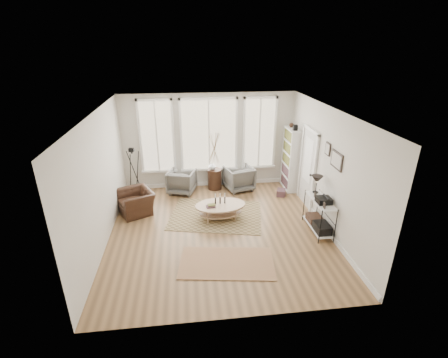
{
  "coord_description": "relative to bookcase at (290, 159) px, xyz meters",
  "views": [
    {
      "loc": [
        -0.69,
        -6.76,
        4.27
      ],
      "look_at": [
        0.2,
        0.6,
        1.1
      ],
      "focal_mm": 26.0,
      "sensor_mm": 36.0,
      "label": 1
    }
  ],
  "objects": [
    {
      "name": "armchair_left",
      "position": [
        -3.31,
        0.08,
        -0.6
      ],
      "size": [
        0.96,
        0.98,
        0.71
      ],
      "primitive_type": "imported",
      "rotation": [
        0.0,
        0.0,
        2.84
      ],
      "color": "#61605C",
      "rests_on": "ground"
    },
    {
      "name": "armchair_right",
      "position": [
        -1.57,
        0.09,
        -0.58
      ],
      "size": [
        0.98,
        1.0,
        0.75
      ],
      "primitive_type": "imported",
      "rotation": [
        0.0,
        0.0,
        3.41
      ],
      "color": "#61605C",
      "rests_on": "ground"
    },
    {
      "name": "book_stack_near",
      "position": [
        -0.39,
        -0.52,
        -0.86
      ],
      "size": [
        0.33,
        0.36,
        0.19
      ],
      "primitive_type": "cube",
      "rotation": [
        0.0,
        0.0,
        -0.38
      ],
      "color": "maroon",
      "rests_on": "ground"
    },
    {
      "name": "accent_chair",
      "position": [
        -4.54,
        -1.03,
        -0.65
      ],
      "size": [
        1.21,
        1.15,
        0.61
      ],
      "primitive_type": "imported",
      "rotation": [
        0.0,
        0.0,
        -1.12
      ],
      "color": "#351F15",
      "rests_on": "ground"
    },
    {
      "name": "bookcase",
      "position": [
        0.0,
        0.0,
        0.0
      ],
      "size": [
        0.31,
        0.85,
        2.06
      ],
      "color": "white",
      "rests_on": "ground"
    },
    {
      "name": "rug_runner",
      "position": [
        -2.41,
        -3.51,
        -0.94
      ],
      "size": [
        2.08,
        1.35,
        0.01
      ],
      "primitive_type": "cube",
      "rotation": [
        0.0,
        0.0,
        -0.14
      ],
      "color": "brown",
      "rests_on": "ground"
    },
    {
      "name": "coffee_table",
      "position": [
        -2.34,
        -1.66,
        -0.64
      ],
      "size": [
        1.35,
        0.91,
        0.59
      ],
      "color": "tan",
      "rests_on": "ground"
    },
    {
      "name": "room",
      "position": [
        -2.42,
        -2.2,
        0.47
      ],
      "size": [
        5.5,
        5.54,
        2.9
      ],
      "color": "olive",
      "rests_on": "ground"
    },
    {
      "name": "bay_window",
      "position": [
        -2.44,
        0.49,
        0.65
      ],
      "size": [
        4.14,
        0.12,
        2.24
      ],
      "color": "#CCB784",
      "rests_on": "ground"
    },
    {
      "name": "vase",
      "position": [
        -2.37,
        0.22,
        -0.2
      ],
      "size": [
        0.23,
        0.23,
        0.23
      ],
      "primitive_type": "imported",
      "rotation": [
        0.0,
        0.0,
        -0.01
      ],
      "color": "silver",
      "rests_on": "side_table"
    },
    {
      "name": "door",
      "position": [
        0.13,
        -1.08,
        0.17
      ],
      "size": [
        0.09,
        1.06,
        2.22
      ],
      "color": "silver",
      "rests_on": "ground"
    },
    {
      "name": "wall_art",
      "position": [
        0.14,
        -2.49,
        0.92
      ],
      "size": [
        0.04,
        0.88,
        0.44
      ],
      "color": "black",
      "rests_on": "ground"
    },
    {
      "name": "book_stack_far",
      "position": [
        -0.39,
        -0.53,
        -0.88
      ],
      "size": [
        0.22,
        0.26,
        0.15
      ],
      "primitive_type": "cube",
      "rotation": [
        0.0,
        0.0,
        0.19
      ],
      "color": "maroon",
      "rests_on": "ground"
    },
    {
      "name": "side_table",
      "position": [
        -2.3,
        0.22,
        -0.1
      ],
      "size": [
        0.43,
        0.43,
        1.79
      ],
      "color": "#351F15",
      "rests_on": "ground"
    },
    {
      "name": "rug_main",
      "position": [
        -2.43,
        -1.47,
        -0.95
      ],
      "size": [
        2.69,
        2.24,
        0.01
      ],
      "primitive_type": "cube",
      "rotation": [
        0.0,
        0.0,
        -0.22
      ],
      "color": "brown",
      "rests_on": "ground"
    },
    {
      "name": "low_shelf",
      "position": [
        -0.06,
        -2.52,
        -0.44
      ],
      "size": [
        0.38,
        1.08,
        1.3
      ],
      "color": "white",
      "rests_on": "ground"
    },
    {
      "name": "tripod_camera",
      "position": [
        -4.69,
        0.05,
        -0.28
      ],
      "size": [
        0.52,
        0.52,
        1.47
      ],
      "color": "black",
      "rests_on": "ground"
    }
  ]
}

